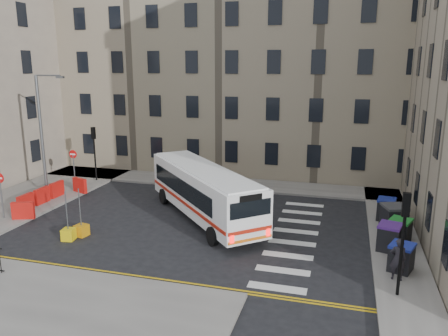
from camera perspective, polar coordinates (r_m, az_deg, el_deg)
The scene contains 20 objects.
ground at distance 24.57m, azimuth -0.14°, elevation -7.67°, with size 120.00×120.00×0.00m, color black.
pavement_north at distance 34.17m, azimuth -5.85°, elevation -1.53°, with size 36.00×3.20×0.15m, color slate.
pavement_east at distance 27.61m, azimuth 20.67°, elevation -6.00°, with size 2.40×26.00×0.15m, color slate.
pavement_west at distance 31.95m, azimuth -24.57°, elevation -3.77°, with size 6.00×22.00×0.15m, color slate.
terrace_north at distance 39.84m, azimuth -3.78°, elevation 13.05°, with size 38.30×10.80×17.20m.
traffic_light_east at distance 17.73m, azimuth 22.43°, elevation -7.31°, with size 0.28×0.22×4.10m.
traffic_light_nw at distance 34.44m, azimuth -16.60°, elevation 2.86°, with size 0.28×0.22×4.10m.
streetlamp at distance 31.17m, azimuth -22.74°, elevation 4.06°, with size 0.50×0.22×8.14m.
no_entry_north at distance 33.23m, azimuth -19.07°, elevation 0.92°, with size 0.60×0.08×3.00m.
no_entry_south at distance 27.96m, azimuth -27.19°, elevation -2.10°, with size 0.60×0.08×3.00m.
roadworks_barriers at distance 30.08m, azimuth -22.13°, elevation -3.41°, with size 1.66×6.26×1.00m.
bus at distance 25.38m, azimuth -2.68°, elevation -2.89°, with size 9.18×9.76×2.98m.
wheelie_bin_a at distance 20.61m, azimuth 22.15°, elevation -10.73°, with size 1.26×1.34×1.19m.
wheelie_bin_b at distance 22.53m, azimuth 20.78°, elevation -8.41°, with size 1.27×1.38×1.28m.
wheelie_bin_c at distance 23.52m, azimuth 21.96°, elevation -7.65°, with size 1.32×1.40×1.24m.
wheelie_bin_d at distance 25.01m, azimuth 21.27°, elevation -6.13°, with size 1.47×1.57×1.42m.
wheelie_bin_e at distance 26.70m, azimuth 20.41°, elevation -5.05°, with size 1.15×1.27×1.24m.
pedestrian at distance 19.61m, azimuth 21.77°, elevation -10.99°, with size 0.66×0.43×1.80m, color black.
bollard_yellow at distance 24.09m, azimuth -19.63°, elevation -8.17°, with size 0.60×0.60×0.60m, color #DCBF0C.
bollard_chevron at distance 24.42m, azimuth -18.10°, elevation -7.75°, with size 0.60×0.60×0.60m, color #C8820B.
Camera 1 is at (6.32, -22.05, 8.82)m, focal length 35.00 mm.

